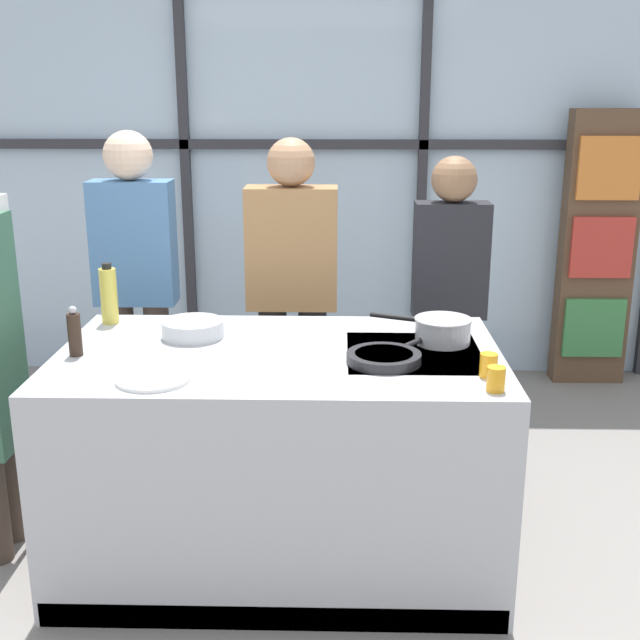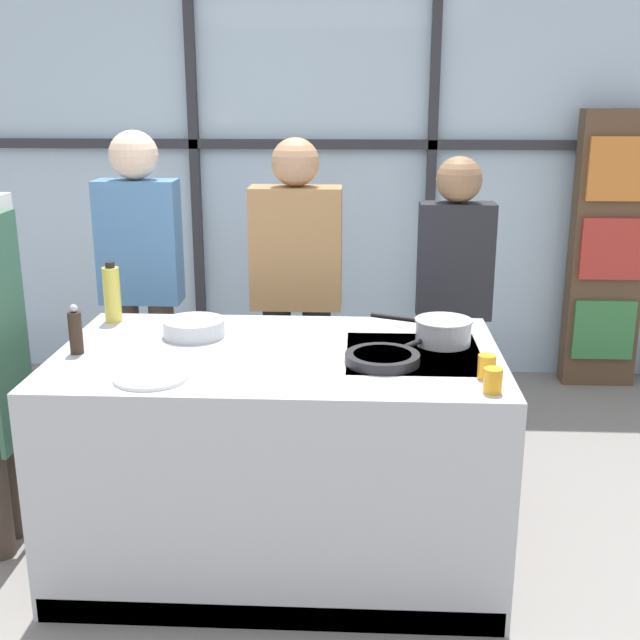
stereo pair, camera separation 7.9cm
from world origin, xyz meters
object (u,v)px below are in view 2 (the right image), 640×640
Objects in this scene: spectator_far_left at (141,276)px; juice_glass_near at (493,381)px; spectator_center_right at (454,292)px; saucepan at (443,331)px; mixing_bowl at (194,327)px; pepper_grinder at (76,331)px; juice_glass_far at (487,367)px; frying_pan at (384,357)px; oil_bottle at (112,294)px; spectator_center_left at (296,285)px; white_plate at (151,377)px.

juice_glass_near is (1.55, -1.31, -0.04)m from spectator_far_left.
saucepan is at bearing 80.43° from spectator_center_right.
pepper_grinder is at bearing -149.10° from mixing_bowl.
juice_glass_far is (-0.01, -1.17, 0.02)m from spectator_center_right.
mixing_bowl is (-0.78, 0.30, 0.02)m from frying_pan.
oil_bottle reaches higher than frying_pan.
saucepan reaches higher than juice_glass_near.
spectator_center_left is (0.78, -0.00, -0.04)m from spectator_far_left.
pepper_grinder is at bearing 172.68° from juice_glass_far.
spectator_center_right is at bearing 80.43° from saucepan.
juice_glass_far is (1.55, -1.17, -0.04)m from spectator_far_left.
frying_pan is at bearing -134.68° from saucepan.
frying_pan is 1.70× the size of mixing_bowl.
spectator_center_left is 6.29× the size of white_plate.
spectator_center_left reaches higher than oil_bottle.
juice_glass_near is 1.00× the size of juice_glass_far.
spectator_far_left is 8.61× the size of pepper_grinder.
mixing_bowl is 0.46m from oil_bottle.
juice_glass_near reaches higher than mixing_bowl.
juice_glass_near is at bearing -12.36° from pepper_grinder.
juice_glass_near is (1.19, -0.07, 0.04)m from white_plate.
mixing_bowl is at bearing 158.67° from juice_glass_far.
oil_bottle is (-1.42, 0.25, 0.07)m from saucepan.
pepper_grinder is (0.00, -0.97, 0.00)m from spectator_far_left.
spectator_far_left is 1.02× the size of spectator_center_left.
juice_glass_far is at bearing 90.00° from juice_glass_near.
white_plate is 0.45m from pepper_grinder.
frying_pan is 1.28m from oil_bottle.
spectator_far_left is 3.92× the size of frying_pan.
juice_glass_far reaches higher than mixing_bowl.
spectator_center_right is 5.92× the size of oil_bottle.
oil_bottle is at bearing 169.89° from saucepan.
white_plate is at bearing -156.74° from saucepan.
juice_glass_far is (0.00, 0.14, 0.00)m from juice_glass_near.
juice_glass_far is at bearing -21.33° from mixing_bowl.
pepper_grinder is 1.58m from juice_glass_near.
juice_glass_far is at bearing 123.31° from spectator_center_left.
saucepan is at bearing -2.94° from mixing_bowl.
pepper_grinder is at bearing 31.89° from spectator_center_right.
spectator_far_left reaches higher than spectator_center_right.
mixing_bowl is 2.96× the size of juice_glass_far.
spectator_center_left is 1.24m from pepper_grinder.
white_plate is at bearing -176.70° from juice_glass_far.
white_plate is (-1.07, -0.46, -0.05)m from saucepan.
spectator_center_left is 1.31m from white_plate.
spectator_center_left is at bearing 129.90° from saucepan.
oil_bottle is at bearing 91.44° from spectator_far_left.
saucepan is 1.53× the size of white_plate.
mixing_bowl is (0.05, 0.51, 0.03)m from white_plate.
pepper_grinder reaches higher than white_plate.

